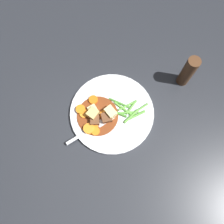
% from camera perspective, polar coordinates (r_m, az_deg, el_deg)
% --- Properties ---
extents(ground_plane, '(3.00, 3.00, 0.00)m').
position_cam_1_polar(ground_plane, '(0.75, 0.00, -0.34)').
color(ground_plane, '#26282D').
extents(dinner_plate, '(0.28, 0.28, 0.01)m').
position_cam_1_polar(dinner_plate, '(0.75, 0.00, -0.17)').
color(dinner_plate, white).
rests_on(dinner_plate, ground_plane).
extents(stew_sauce, '(0.14, 0.14, 0.00)m').
position_cam_1_polar(stew_sauce, '(0.74, -3.66, -0.96)').
color(stew_sauce, brown).
rests_on(stew_sauce, dinner_plate).
extents(carrot_slice_0, '(0.04, 0.04, 0.01)m').
position_cam_1_polar(carrot_slice_0, '(0.75, -4.76, 3.06)').
color(carrot_slice_0, orange).
rests_on(carrot_slice_0, dinner_plate).
extents(carrot_slice_1, '(0.04, 0.04, 0.01)m').
position_cam_1_polar(carrot_slice_1, '(0.72, -5.91, -4.25)').
color(carrot_slice_1, orange).
rests_on(carrot_slice_1, dinner_plate).
extents(carrot_slice_2, '(0.03, 0.03, 0.01)m').
position_cam_1_polar(carrot_slice_2, '(0.73, -2.00, -0.60)').
color(carrot_slice_2, orange).
rests_on(carrot_slice_2, dinner_plate).
extents(carrot_slice_3, '(0.04, 0.04, 0.01)m').
position_cam_1_polar(carrot_slice_3, '(0.72, -4.22, -4.90)').
color(carrot_slice_3, orange).
rests_on(carrot_slice_3, dinner_plate).
extents(carrot_slice_4, '(0.04, 0.04, 0.01)m').
position_cam_1_polar(carrot_slice_4, '(0.74, -7.95, 0.65)').
color(carrot_slice_4, orange).
rests_on(carrot_slice_4, dinner_plate).
extents(carrot_slice_5, '(0.04, 0.04, 0.01)m').
position_cam_1_polar(carrot_slice_5, '(0.74, -7.07, -0.32)').
color(carrot_slice_5, orange).
rests_on(carrot_slice_5, dinner_plate).
extents(carrot_slice_6, '(0.04, 0.04, 0.01)m').
position_cam_1_polar(carrot_slice_6, '(0.72, -4.78, -3.84)').
color(carrot_slice_6, orange).
rests_on(carrot_slice_6, dinner_plate).
extents(potato_chunk_0, '(0.04, 0.04, 0.02)m').
position_cam_1_polar(potato_chunk_0, '(0.73, -4.86, 0.46)').
color(potato_chunk_0, '#EAD68C').
rests_on(potato_chunk_0, dinner_plate).
extents(potato_chunk_1, '(0.04, 0.05, 0.03)m').
position_cam_1_polar(potato_chunk_1, '(0.72, -0.38, -0.08)').
color(potato_chunk_1, '#EAD68C').
rests_on(potato_chunk_1, dinner_plate).
extents(potato_chunk_2, '(0.04, 0.04, 0.03)m').
position_cam_1_polar(potato_chunk_2, '(0.72, -4.86, -0.49)').
color(potato_chunk_2, '#DBBC6B').
rests_on(potato_chunk_2, dinner_plate).
extents(meat_chunk_0, '(0.03, 0.03, 0.02)m').
position_cam_1_polar(meat_chunk_0, '(0.72, -4.35, -2.13)').
color(meat_chunk_0, brown).
rests_on(meat_chunk_0, dinner_plate).
extents(meat_chunk_1, '(0.04, 0.04, 0.02)m').
position_cam_1_polar(meat_chunk_1, '(0.72, -1.40, -1.44)').
color(meat_chunk_1, brown).
rests_on(meat_chunk_1, dinner_plate).
extents(green_bean_0, '(0.07, 0.01, 0.01)m').
position_cam_1_polar(green_bean_0, '(0.74, 4.12, -0.12)').
color(green_bean_0, '#66AD42').
rests_on(green_bean_0, dinner_plate).
extents(green_bean_1, '(0.07, 0.03, 0.01)m').
position_cam_1_polar(green_bean_1, '(0.75, 3.97, 1.70)').
color(green_bean_1, '#66AD42').
rests_on(green_bean_1, dinner_plate).
extents(green_bean_2, '(0.05, 0.03, 0.01)m').
position_cam_1_polar(green_bean_2, '(0.73, 1.84, -0.40)').
color(green_bean_2, '#4C8E33').
rests_on(green_bean_2, dinner_plate).
extents(green_bean_3, '(0.07, 0.05, 0.01)m').
position_cam_1_polar(green_bean_3, '(0.75, 2.10, 2.20)').
color(green_bean_3, '#4C8E33').
rests_on(green_bean_3, dinner_plate).
extents(green_bean_4, '(0.06, 0.03, 0.01)m').
position_cam_1_polar(green_bean_4, '(0.74, 6.31, -0.76)').
color(green_bean_4, '#599E38').
rests_on(green_bean_4, dinner_plate).
extents(green_bean_5, '(0.04, 0.05, 0.01)m').
position_cam_1_polar(green_bean_5, '(0.74, 4.86, 1.16)').
color(green_bean_5, '#599E38').
rests_on(green_bean_5, dinner_plate).
extents(green_bean_6, '(0.05, 0.05, 0.01)m').
position_cam_1_polar(green_bean_6, '(0.73, 4.83, -1.08)').
color(green_bean_6, '#599E38').
rests_on(green_bean_6, dinner_plate).
extents(green_bean_7, '(0.06, 0.06, 0.01)m').
position_cam_1_polar(green_bean_7, '(0.74, 3.01, 0.74)').
color(green_bean_7, '#66AD42').
rests_on(green_bean_7, dinner_plate).
extents(green_bean_8, '(0.07, 0.04, 0.01)m').
position_cam_1_polar(green_bean_8, '(0.74, 6.81, 0.41)').
color(green_bean_8, '#599E38').
rests_on(green_bean_8, dinner_plate).
extents(fork, '(0.16, 0.10, 0.00)m').
position_cam_1_polar(fork, '(0.73, -5.04, -4.16)').
color(fork, silver).
rests_on(fork, dinner_plate).
extents(pepper_mill, '(0.04, 0.04, 0.13)m').
position_cam_1_polar(pepper_mill, '(0.78, 18.65, 9.64)').
color(pepper_mill, '#4C2D19').
rests_on(pepper_mill, ground_plane).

